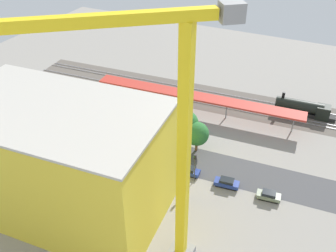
{
  "coord_description": "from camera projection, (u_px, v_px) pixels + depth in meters",
  "views": [
    {
      "loc": [
        -30.44,
        57.88,
        48.89
      ],
      "look_at": [
        -2.24,
        -1.23,
        4.27
      ],
      "focal_mm": 39.58,
      "sensor_mm": 36.0,
      "label": 1
    }
  ],
  "objects": [
    {
      "name": "street_asphalt",
      "position": [
        150.0,
        151.0,
        79.1
      ],
      "size": [
        95.08,
        15.63,
        0.01
      ],
      "primitive_type": "cube",
      "rotation": [
        0.0,
        0.0,
        0.07
      ],
      "color": "#424244",
      "rests_on": "ground"
    },
    {
      "name": "box_truck_1",
      "position": [
        68.0,
        138.0,
        80.06
      ],
      "size": [
        8.61,
        2.66,
        3.63
      ],
      "color": "black",
      "rests_on": "ground"
    },
    {
      "name": "rail_bed",
      "position": [
        196.0,
        96.0,
        98.75
      ],
      "size": [
        95.37,
        19.79,
        0.01
      ],
      "primitive_type": "cube",
      "rotation": [
        0.0,
        0.0,
        0.07
      ],
      "color": "#5B544C",
      "rests_on": "ground"
    },
    {
      "name": "parked_car_3",
      "position": [
        155.0,
        162.0,
        74.88
      ],
      "size": [
        4.67,
        2.21,
        1.55
      ],
      "color": "black",
      "rests_on": "ground"
    },
    {
      "name": "ground_plane",
      "position": [
        156.0,
        142.0,
        81.53
      ],
      "size": [
        151.48,
        151.48,
        0.0
      ],
      "primitive_type": "plane",
      "color": "gray",
      "rests_on": "ground"
    },
    {
      "name": "parked_car_4",
      "position": [
        121.0,
        152.0,
        77.6
      ],
      "size": [
        4.48,
        2.08,
        1.67
      ],
      "color": "black",
      "rests_on": "ground"
    },
    {
      "name": "track_rails",
      "position": [
        196.0,
        95.0,
        98.65
      ],
      "size": [
        94.45,
        13.39,
        0.12
      ],
      "color": "#9E9EA8",
      "rests_on": "ground"
    },
    {
      "name": "street_tree_0",
      "position": [
        186.0,
        123.0,
        78.14
      ],
      "size": [
        5.4,
        5.4,
        8.1
      ],
      "color": "brown",
      "rests_on": "ground"
    },
    {
      "name": "construction_roof_slab",
      "position": [
        50.0,
        110.0,
        54.92
      ],
      "size": [
        35.41,
        22.21,
        0.4
      ],
      "primitive_type": "cube",
      "rotation": [
        0.0,
        0.0,
        0.07
      ],
      "color": "#B7B2A8",
      "rests_on": "construction_building"
    },
    {
      "name": "parked_car_1",
      "position": [
        227.0,
        183.0,
        69.73
      ],
      "size": [
        4.83,
        2.41,
        1.65
      ],
      "color": "black",
      "rests_on": "ground"
    },
    {
      "name": "box_truck_2",
      "position": [
        118.0,
        147.0,
        77.3
      ],
      "size": [
        9.7,
        3.43,
        3.56
      ],
      "color": "black",
      "rests_on": "ground"
    },
    {
      "name": "locomotive",
      "position": [
        305.0,
        109.0,
        89.86
      ],
      "size": [
        14.44,
        3.73,
        5.15
      ],
      "color": "black",
      "rests_on": "ground"
    },
    {
      "name": "parked_car_0",
      "position": [
        269.0,
        196.0,
        67.0
      ],
      "size": [
        4.44,
        2.35,
        1.63
      ],
      "color": "black",
      "rests_on": "ground"
    },
    {
      "name": "platform_canopy_near",
      "position": [
        196.0,
        96.0,
        89.63
      ],
      "size": [
        51.73,
        7.65,
        4.64
      ],
      "color": "#B73328",
      "rests_on": "ground"
    },
    {
      "name": "street_tree_2",
      "position": [
        197.0,
        134.0,
        76.79
      ],
      "size": [
        5.04,
        5.04,
        6.83
      ],
      "color": "brown",
      "rests_on": "ground"
    },
    {
      "name": "construction_building",
      "position": [
        61.0,
        162.0,
        60.61
      ],
      "size": [
        34.77,
        21.57,
        19.79
      ],
      "primitive_type": "cube",
      "rotation": [
        0.0,
        0.0,
        0.07
      ],
      "color": "yellow",
      "rests_on": "ground"
    },
    {
      "name": "parked_car_5",
      "position": [
        94.0,
        143.0,
        80.13
      ],
      "size": [
        4.54,
        2.13,
        1.81
      ],
      "color": "black",
      "rests_on": "ground"
    },
    {
      "name": "street_tree_1",
      "position": [
        155.0,
        113.0,
        80.69
      ],
      "size": [
        5.9,
        5.9,
        8.76
      ],
      "color": "brown",
      "rests_on": "ground"
    },
    {
      "name": "parked_car_2",
      "position": [
        189.0,
        171.0,
        72.55
      ],
      "size": [
        4.32,
        2.08,
        1.72
      ],
      "color": "black",
      "rests_on": "ground"
    },
    {
      "name": "box_truck_0",
      "position": [
        107.0,
        151.0,
        76.09
      ],
      "size": [
        8.91,
        2.71,
        3.64
      ],
      "color": "black",
      "rests_on": "ground"
    },
    {
      "name": "parked_car_6",
      "position": [
        65.0,
        134.0,
        82.9
      ],
      "size": [
        4.54,
        1.92,
        1.64
      ],
      "color": "black",
      "rests_on": "ground"
    },
    {
      "name": "tower_crane",
      "position": [
        170.0,
        140.0,
        44.45
      ],
      "size": [
        21.16,
        16.59,
        38.51
      ],
      "color": "gray",
      "rests_on": "ground"
    },
    {
      "name": "traffic_light",
      "position": [
        195.0,
        164.0,
        68.86
      ],
      "size": [
        0.5,
        0.36,
        6.38
      ],
      "color": "#333333",
      "rests_on": "ground"
    }
  ]
}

